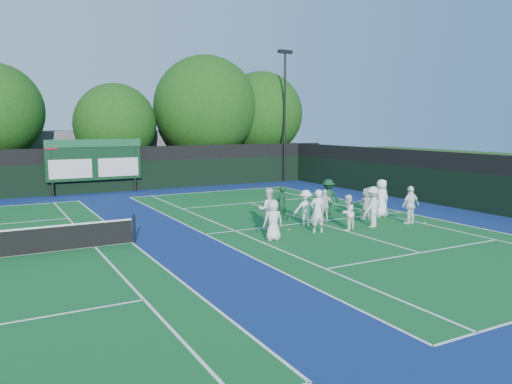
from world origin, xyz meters
TOP-DOWN VIEW (x-y plane):
  - ground at (0.00, 0.00)m, footprint 120.00×120.00m
  - court_apron at (-6.00, 1.00)m, footprint 34.00×32.00m
  - near_court at (0.00, 1.00)m, footprint 11.05×23.85m
  - back_fence at (-6.00, 16.00)m, footprint 34.00×0.08m
  - divider_fence_right at (9.00, 1.00)m, footprint 0.08×32.00m
  - scoreboard at (-7.01, 15.59)m, footprint 6.00×0.21m
  - clubhouse at (-2.00, 24.00)m, footprint 18.00×6.00m
  - light_pole_right at (7.50, 15.70)m, footprint 1.20×0.30m
  - tree_c at (-4.54, 19.58)m, footprint 5.95×5.95m
  - tree_d at (2.62, 19.58)m, footprint 8.22×8.22m
  - tree_e at (7.65, 19.58)m, footprint 7.01×7.01m
  - tennis_ball_0 at (-2.01, 0.00)m, footprint 0.07×0.07m
  - tennis_ball_1 at (1.45, 2.58)m, footprint 0.07×0.07m
  - tennis_ball_2 at (4.26, -1.70)m, footprint 0.07×0.07m
  - tennis_ball_4 at (-0.30, 4.64)m, footprint 0.07×0.07m
  - tennis_ball_5 at (2.87, 0.94)m, footprint 0.07×0.07m
  - player_front_0 at (-3.54, -1.21)m, footprint 0.85×0.63m
  - player_front_1 at (-1.24, -0.94)m, footprint 0.74×0.56m
  - player_front_2 at (0.20, -1.12)m, footprint 0.90×0.79m
  - player_front_3 at (1.57, -1.14)m, footprint 1.31×1.00m
  - player_front_4 at (3.53, -1.46)m, footprint 1.05×0.49m
  - player_back_0 at (-2.79, 0.48)m, footprint 1.06×0.95m
  - player_back_1 at (-0.86, 0.47)m, footprint 1.19×0.96m
  - player_back_2 at (0.45, 0.83)m, footprint 0.96×0.68m
  - player_back_3 at (2.61, 0.47)m, footprint 1.41×0.53m
  - player_back_4 at (3.65, 0.55)m, footprint 0.90×0.59m
  - coach_left at (-1.13, 2.08)m, footprint 0.68×0.53m
  - coach_right at (1.59, 2.10)m, footprint 1.29×0.92m

SIDE VIEW (x-z plane):
  - ground at x=0.00m, z-range 0.00..0.00m
  - court_apron at x=-6.00m, z-range 0.00..0.01m
  - near_court at x=0.00m, z-range 0.01..0.01m
  - tennis_ball_0 at x=-2.01m, z-range 0.00..0.07m
  - tennis_ball_1 at x=1.45m, z-range 0.00..0.07m
  - tennis_ball_2 at x=4.26m, z-range 0.00..0.07m
  - tennis_ball_4 at x=-0.30m, z-range 0.00..0.07m
  - tennis_ball_5 at x=2.87m, z-range 0.00..0.07m
  - player_back_3 at x=2.61m, z-range 0.00..1.50m
  - player_back_2 at x=0.45m, z-range 0.00..1.52m
  - player_front_2 at x=0.20m, z-range 0.00..1.53m
  - player_front_0 at x=-3.54m, z-range 0.00..1.59m
  - player_back_1 at x=-0.86m, z-range 0.00..1.61m
  - coach_left at x=-1.13m, z-range 0.00..1.63m
  - player_front_4 at x=3.53m, z-range 0.00..1.75m
  - player_front_3 at x=1.57m, z-range 0.00..1.80m
  - coach_right at x=1.59m, z-range 0.00..1.81m
  - player_back_0 at x=-2.79m, z-range 0.00..1.81m
  - player_front_1 at x=-1.24m, z-range 0.00..1.83m
  - player_back_4 at x=3.65m, z-range 0.00..1.84m
  - back_fence at x=-6.00m, z-range -0.14..2.86m
  - divider_fence_right at x=9.00m, z-range -0.14..2.86m
  - clubhouse at x=-2.00m, z-range 0.00..4.00m
  - scoreboard at x=-7.01m, z-range 0.42..3.97m
  - tree_c at x=-4.54m, z-range 0.60..8.07m
  - tree_e at x=7.65m, z-range 0.76..9.65m
  - tree_d at x=2.62m, z-range 0.63..10.53m
  - light_pole_right at x=7.50m, z-range 1.24..11.36m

